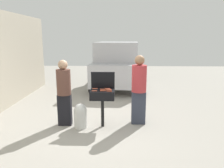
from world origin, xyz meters
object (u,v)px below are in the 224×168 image
Objects in this scene: hot_dog_6 at (95,89)px; hot_dog_8 at (103,91)px; person_right at (139,87)px; hot_dog_7 at (107,89)px; hot_dog_0 at (103,89)px; hot_dog_4 at (109,91)px; bbq_grill at (102,96)px; hot_dog_1 at (103,90)px; hot_dog_2 at (109,90)px; propane_tank at (81,115)px; person_left at (64,90)px; hot_dog_3 at (108,89)px; hot_dog_5 at (94,91)px; hot_dog_9 at (109,90)px; parked_minivan at (118,64)px.

hot_dog_8 is at bearing -46.29° from hot_dog_6.
hot_dog_7 is at bearing -6.90° from person_right.
hot_dog_6 is (-0.19, 0.08, 0.00)m from hot_dog_0.
hot_dog_4 is at bearing -35.43° from hot_dog_6.
hot_dog_1 is at bearing -71.54° from bbq_grill.
person_right is at bearing 12.48° from hot_dog_0.
bbq_grill is at bearing 170.79° from hot_dog_2.
hot_dog_2 is 0.21× the size of propane_tank.
hot_dog_6 is 0.79m from person_left.
hot_dog_3 is 0.08× the size of person_left.
hot_dog_6 is at bearing 4.73° from person_left.
hot_dog_4 is 0.36m from hot_dog_5.
person_left is at bearing 176.50° from hot_dog_9.
hot_dog_6 is at bearing 91.93° from hot_dog_5.
hot_dog_2 and hot_dog_7 have the same top height.
hot_dog_7 is 1.10m from person_left.
person_left is (-1.09, -0.05, -0.05)m from hot_dog_7.
person_left is at bearing 174.99° from hot_dog_2.
person_left is (-0.98, 0.07, 0.11)m from bbq_grill.
hot_dog_7 is (0.12, 0.12, 0.16)m from bbq_grill.
hot_dog_3 is 0.95m from propane_tank.
hot_dog_4 and hot_dog_8 have the same top height.
bbq_grill is 0.53× the size of person_right.
hot_dog_6 is 1.00× the size of hot_dog_9.
hot_dog_1 is at bearing 154.01° from hot_dog_4.
parked_minivan is at bearing 76.47° from person_left.
hot_dog_1 is at bearing 4.76° from person_right.
propane_tank is at bearing -18.39° from person_left.
parked_minivan is (-0.57, 4.53, 0.05)m from person_right.
bbq_grill is 0.99m from person_left.
hot_dog_2 and hot_dog_6 have the same top height.
hot_dog_5 is 0.07× the size of person_right.
bbq_grill is 0.21m from hot_dog_3.
hot_dog_0 is at bearing 170.31° from hot_dog_9.
hot_dog_1 is 0.03× the size of parked_minivan.
hot_dog_3 is 0.04m from hot_dog_9.
hot_dog_5 is at bearing -163.77° from hot_dog_2.
hot_dog_3 is at bearing 11.01° from propane_tank.
hot_dog_8 is 0.08× the size of person_left.
hot_dog_4 is at bearing -5.15° from propane_tank.
hot_dog_7 is 0.03× the size of parked_minivan.
hot_dog_1 is at bearing -131.10° from hot_dog_3.
parked_minivan reaches higher than hot_dog_6.
bbq_grill is 7.30× the size of hot_dog_3.
hot_dog_9 is 0.08× the size of person_left.
hot_dog_0 is at bearing 12.35° from propane_tank.
hot_dog_0 is 1.00× the size of hot_dog_5.
hot_dog_6 is 1.00× the size of hot_dog_7.
hot_dog_1 is 0.22m from hot_dog_5.
hot_dog_5 is (-0.32, -0.17, 0.00)m from hot_dog_3.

